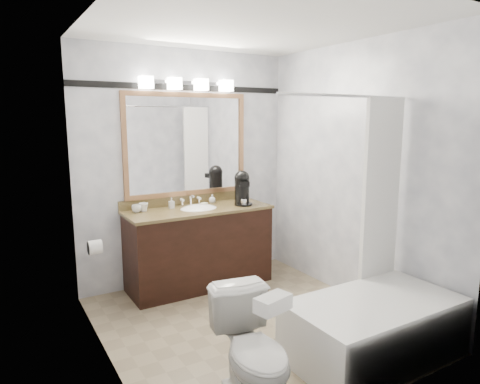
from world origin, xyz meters
The scene contains 15 objects.
room centered at (0.00, 0.00, 1.25)m, with size 2.42×2.62×2.52m.
vanity centered at (0.00, 1.02, 0.44)m, with size 1.53×0.58×0.97m.
mirror centered at (0.00, 1.28, 1.50)m, with size 1.40×0.04×1.10m.
vanity_light_bar centered at (0.00, 1.23, 2.13)m, with size 1.02×0.14×0.12m.
accent_stripe centered at (0.00, 1.29, 2.10)m, with size 2.40×0.01×0.06m, color black.
bathtub centered at (0.55, -0.90, 0.28)m, with size 1.30×0.75×1.96m.
tp_roll centered at (-1.14, 0.66, 0.70)m, with size 0.12×0.12×0.11m, color white.
toilet centered at (-0.54, -0.92, 0.35)m, with size 0.40×0.69×0.71m, color white.
tissue_box centered at (-0.54, -1.12, 0.75)m, with size 0.21×0.12×0.09m, color white.
coffee_maker centered at (0.50, 0.96, 1.04)m, with size 0.20×0.24×0.37m.
cup_left centered at (-0.62, 1.15, 0.89)m, with size 0.10×0.10×0.08m, color white.
cup_right centered at (-0.54, 1.16, 0.89)m, with size 0.09×0.09×0.09m, color white.
soap_bottle_a centered at (-0.24, 1.16, 0.91)m, with size 0.05×0.05×0.11m, color white.
soap_bottle_b centered at (0.25, 1.19, 0.90)m, with size 0.07×0.07×0.10m, color white.
soap_bar centered at (0.12, 1.13, 0.86)m, with size 0.08×0.05×0.02m, color beige.
Camera 1 is at (-1.86, -2.98, 1.79)m, focal length 32.00 mm.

